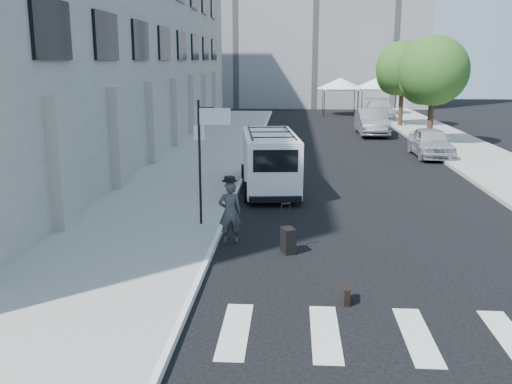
# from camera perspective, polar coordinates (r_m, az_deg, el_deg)

# --- Properties ---
(ground) EXTENTS (120.00, 120.00, 0.00)m
(ground) POSITION_cam_1_polar(r_m,az_deg,el_deg) (13.17, 3.60, -7.90)
(ground) COLOR black
(ground) RESTS_ON ground
(sidewalk_left) EXTENTS (4.50, 48.00, 0.15)m
(sidewalk_left) POSITION_cam_1_polar(r_m,az_deg,el_deg) (28.98, -4.73, 3.84)
(sidewalk_left) COLOR gray
(sidewalk_left) RESTS_ON ground
(sidewalk_right) EXTENTS (4.00, 56.00, 0.15)m
(sidewalk_right) POSITION_cam_1_polar(r_m,az_deg,el_deg) (33.85, 19.20, 4.49)
(sidewalk_right) COLOR gray
(sidewalk_right) RESTS_ON ground
(building_left) EXTENTS (10.00, 44.00, 12.00)m
(building_left) POSITION_cam_1_polar(r_m,az_deg,el_deg) (32.42, -17.62, 14.78)
(building_left) COLOR gray
(building_left) RESTS_ON ground
(sign_pole) EXTENTS (1.03, 0.07, 3.50)m
(sign_pole) POSITION_cam_1_polar(r_m,az_deg,el_deg) (15.81, -4.86, 5.56)
(sign_pole) COLOR black
(sign_pole) RESTS_ON sidewalk_left
(tree_near) EXTENTS (3.80, 3.83, 6.03)m
(tree_near) POSITION_cam_1_polar(r_m,az_deg,el_deg) (33.32, 17.10, 11.26)
(tree_near) COLOR black
(tree_near) RESTS_ON ground
(tree_far) EXTENTS (3.80, 3.83, 6.03)m
(tree_far) POSITION_cam_1_polar(r_m,az_deg,el_deg) (42.13, 14.30, 11.69)
(tree_far) COLOR black
(tree_far) RESTS_ON ground
(tent_left) EXTENTS (4.00, 4.00, 3.20)m
(tent_left) POSITION_cam_1_polar(r_m,az_deg,el_deg) (50.49, 8.43, 10.68)
(tent_left) COLOR black
(tent_left) RESTS_ON ground
(tent_right) EXTENTS (4.00, 4.00, 3.20)m
(tent_right) POSITION_cam_1_polar(r_m,az_deg,el_deg) (51.34, 12.01, 10.58)
(tent_right) COLOR black
(tent_right) RESTS_ON ground
(businessman) EXTENTS (0.68, 0.52, 1.66)m
(businessman) POSITION_cam_1_polar(r_m,az_deg,el_deg) (14.90, -2.63, -2.03)
(businessman) COLOR #3A3A3C
(businessman) RESTS_ON ground
(briefcase) EXTENTS (0.17, 0.45, 0.34)m
(briefcase) POSITION_cam_1_polar(r_m,az_deg,el_deg) (11.63, 9.15, -10.07)
(briefcase) COLOR black
(briefcase) RESTS_ON ground
(suitcase) EXTENTS (0.41, 0.51, 1.23)m
(suitcase) POSITION_cam_1_polar(r_m,az_deg,el_deg) (14.27, 3.24, -4.83)
(suitcase) COLOR black
(suitcase) RESTS_ON ground
(cargo_van) EXTENTS (2.44, 5.70, 2.11)m
(cargo_van) POSITION_cam_1_polar(r_m,az_deg,el_deg) (20.98, 1.34, 3.17)
(cargo_van) COLOR white
(cargo_van) RESTS_ON ground
(parked_car_a) EXTENTS (1.74, 4.27, 1.45)m
(parked_car_a) POSITION_cam_1_polar(r_m,az_deg,el_deg) (29.56, 17.08, 4.77)
(parked_car_a) COLOR #ADB0B5
(parked_car_a) RESTS_ON ground
(parked_car_b) EXTENTS (1.76, 4.98, 1.64)m
(parked_car_b) POSITION_cam_1_polar(r_m,az_deg,el_deg) (37.41, 11.49, 6.86)
(parked_car_b) COLOR slate
(parked_car_b) RESTS_ON ground
(parked_car_c) EXTENTS (2.77, 5.84, 1.64)m
(parked_car_c) POSITION_cam_1_polar(r_m,az_deg,el_deg) (46.87, 12.20, 8.04)
(parked_car_c) COLOR #AFB0B7
(parked_car_c) RESTS_ON ground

